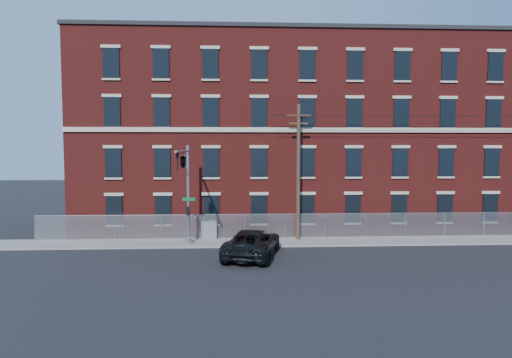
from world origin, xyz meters
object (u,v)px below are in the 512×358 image
Objects in this scene: traffic_signal_mast at (184,172)px; utility_cabinet at (209,230)px; pickup_truck at (252,243)px; utility_pole_near at (298,169)px.

traffic_signal_mast is 5.30× the size of utility_cabinet.
traffic_signal_mast reaches higher than utility_cabinet.
utility_cabinet is at bearing -45.12° from pickup_truck.
traffic_signal_mast is 6.12m from utility_cabinet.
utility_pole_near is 1.58× the size of pickup_truck.
utility_cabinet is (-3.04, 4.99, -0.10)m from pickup_truck.
pickup_truck reaches higher than utility_cabinet.
pickup_truck is at bearing -80.04° from utility_cabinet.
pickup_truck is 5.84m from utility_cabinet.
traffic_signal_mast is 0.70× the size of utility_pole_near.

